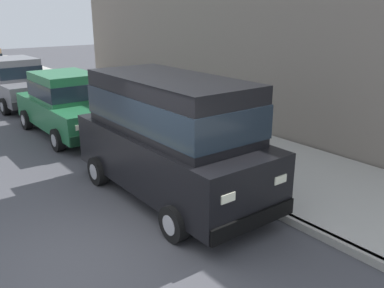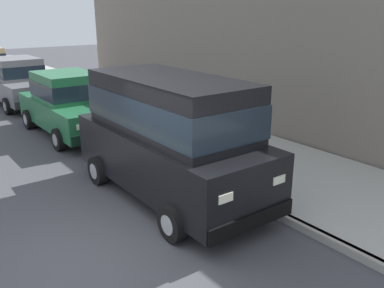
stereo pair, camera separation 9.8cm
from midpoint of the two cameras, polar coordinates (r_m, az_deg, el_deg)
The scene contains 9 objects.
ground_plane at distance 6.98m, azimuth -12.56°, elevation -14.55°, with size 80.00×80.00×0.00m, color #424247.
curb at distance 8.54m, azimuth 7.34°, elevation -7.31°, with size 0.16×64.00×0.14m, color gray.
sidewalk at distance 9.80m, azimuth 14.94°, elevation -4.38°, with size 3.60×64.00×0.14m, color #A8A59E.
car_black_van at distance 8.20m, azimuth -2.83°, elevation 1.64°, with size 2.17×4.92×2.52m.
car_green_sedan at distance 13.32m, azimuth -16.66°, elevation 5.52°, with size 2.05×4.60×1.92m.
car_grey_sedan at distance 18.28m, azimuth -23.00°, elevation 8.10°, with size 2.15×4.66×1.92m.
dog_brown at distance 10.61m, azimuth 4.05°, elevation 0.02°, with size 0.36×0.72×0.49m.
fire_hydrant at distance 13.12m, azimuth -9.03°, elevation 3.59°, with size 0.34×0.24×0.72m.
building_facade at distance 13.84m, azimuth 5.89°, elevation 12.96°, with size 0.50×20.00×4.99m, color slate.
Camera 2 is at (-2.24, -5.48, 3.72)m, focal length 38.13 mm.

